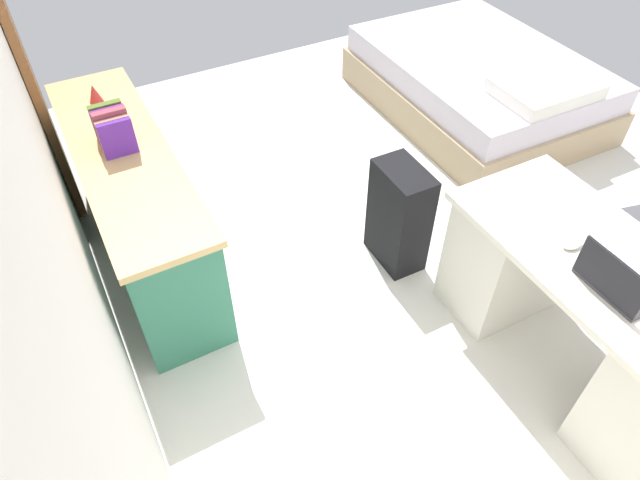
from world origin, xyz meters
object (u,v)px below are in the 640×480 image
object	(u,v)px
suitcase_black	(399,216)
figurine_small	(94,94)
laptop	(616,282)
credenza	(138,205)
bed	(478,83)
computer_mouse	(573,244)
desk	(582,316)

from	to	relation	value
suitcase_black	figurine_small	world-z (taller)	figurine_small
suitcase_black	laptop	distance (m)	1.26
credenza	bed	xyz separation A→B (m)	(0.33, -2.81, -0.14)
bed	figurine_small	xyz separation A→B (m)	(0.21, 2.81, 0.58)
credenza	bed	distance (m)	2.84
credenza	laptop	world-z (taller)	laptop
laptop	computer_mouse	size ratio (longest dim) A/B	3.13
suitcase_black	credenza	bearing A→B (deg)	61.18
figurine_small	credenza	bearing A→B (deg)	-179.84
desk	laptop	size ratio (longest dim) A/B	4.63
desk	figurine_small	bearing A→B (deg)	34.78
suitcase_black	figurine_small	bearing A→B (deg)	46.29
desk	bed	bearing A→B (deg)	-29.11
desk	computer_mouse	size ratio (longest dim) A/B	14.50
suitcase_black	desk	bearing A→B (deg)	-161.58
computer_mouse	figurine_small	distance (m)	2.69
bed	laptop	xyz separation A→B (m)	(-2.23, 1.29, 0.55)
computer_mouse	credenza	bearing A→B (deg)	44.56
computer_mouse	laptop	bearing A→B (deg)	170.98
credenza	laptop	xyz separation A→B (m)	(-1.90, -1.52, 0.41)
laptop	suitcase_black	bearing A→B (deg)	10.78
bed	credenza	bearing A→B (deg)	96.78
bed	suitcase_black	world-z (taller)	suitcase_black
laptop	figurine_small	world-z (taller)	laptop
desk	suitcase_black	size ratio (longest dim) A/B	2.20
credenza	computer_mouse	distance (m)	2.30
credenza	laptop	distance (m)	2.47
desk	suitcase_black	world-z (taller)	desk
computer_mouse	figurine_small	bearing A→B (deg)	36.50
desk	credenza	size ratio (longest dim) A/B	0.81
bed	laptop	size ratio (longest dim) A/B	6.17
credenza	laptop	bearing A→B (deg)	-141.30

